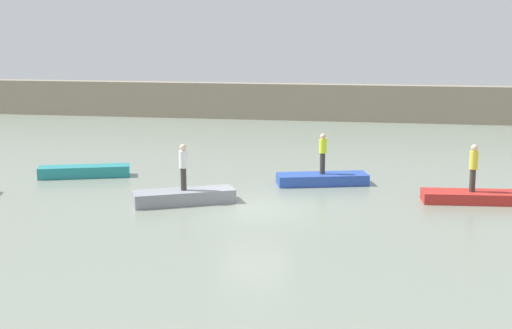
# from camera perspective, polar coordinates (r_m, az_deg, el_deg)

# --- Properties ---
(ground_plane) EXTENTS (120.00, 120.00, 0.00)m
(ground_plane) POSITION_cam_1_polar(r_m,az_deg,el_deg) (26.29, -0.10, -3.53)
(ground_plane) COLOR gray
(embankment_wall) EXTENTS (80.00, 1.20, 2.60)m
(embankment_wall) POSITION_cam_1_polar(r_m,az_deg,el_deg) (51.41, 5.01, 5.00)
(embankment_wall) COLOR gray
(embankment_wall) RESTS_ON ground_plane
(rowboat_teal) EXTENTS (4.05, 2.18, 0.50)m
(rowboat_teal) POSITION_cam_1_polar(r_m,az_deg,el_deg) (32.62, -13.61, -0.54)
(rowboat_teal) COLOR teal
(rowboat_teal) RESTS_ON ground_plane
(rowboat_grey) EXTENTS (3.92, 2.71, 0.51)m
(rowboat_grey) POSITION_cam_1_polar(r_m,az_deg,el_deg) (27.10, -5.81, -2.59)
(rowboat_grey) COLOR gray
(rowboat_grey) RESTS_ON ground_plane
(rowboat_blue) EXTENTS (4.00, 2.21, 0.46)m
(rowboat_blue) POSITION_cam_1_polar(r_m,az_deg,el_deg) (30.33, 5.33, -1.18)
(rowboat_blue) COLOR #2B4CAD
(rowboat_blue) RESTS_ON ground_plane
(rowboat_red) EXTENTS (3.80, 1.52, 0.42)m
(rowboat_red) POSITION_cam_1_polar(r_m,az_deg,el_deg) (28.35, 16.90, -2.50)
(rowboat_red) COLOR red
(rowboat_red) RESTS_ON ground_plane
(person_hiviz_shirt) EXTENTS (0.32, 0.32, 1.73)m
(person_hiviz_shirt) POSITION_cam_1_polar(r_m,az_deg,el_deg) (30.11, 5.37, 1.06)
(person_hiviz_shirt) COLOR #38332D
(person_hiviz_shirt) RESTS_ON rowboat_blue
(person_yellow_shirt) EXTENTS (0.32, 0.32, 1.82)m
(person_yellow_shirt) POSITION_cam_1_polar(r_m,az_deg,el_deg) (28.10, 17.03, -0.05)
(person_yellow_shirt) COLOR #38332D
(person_yellow_shirt) RESTS_ON rowboat_red
(person_white_shirt) EXTENTS (0.32, 0.32, 1.76)m
(person_white_shirt) POSITION_cam_1_polar(r_m,az_deg,el_deg) (26.84, -5.86, 0.01)
(person_white_shirt) COLOR #38332D
(person_white_shirt) RESTS_ON rowboat_grey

